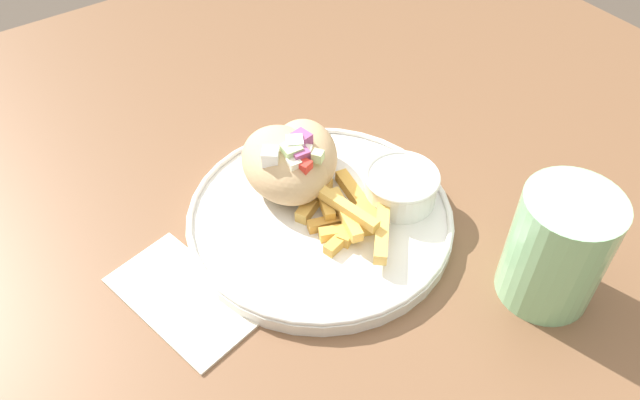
{
  "coord_description": "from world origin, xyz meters",
  "views": [
    {
      "loc": [
        0.34,
        -0.26,
        1.19
      ],
      "look_at": [
        -0.01,
        -0.02,
        0.76
      ],
      "focal_mm": 35.0,
      "sensor_mm": 36.0,
      "label": 1
    }
  ],
  "objects_px": {
    "plate": "(320,217)",
    "pita_sandwich_far": "(301,156)",
    "water_glass": "(556,252)",
    "sauce_ramekin": "(401,185)",
    "fries_pile": "(349,214)",
    "pita_sandwich_near": "(285,164)"
  },
  "relations": [
    {
      "from": "pita_sandwich_far",
      "to": "fries_pile",
      "type": "distance_m",
      "value": 0.08
    },
    {
      "from": "fries_pile",
      "to": "sauce_ramekin",
      "type": "bearing_deg",
      "value": 85.9
    },
    {
      "from": "pita_sandwich_far",
      "to": "water_glass",
      "type": "bearing_deg",
      "value": 53.91
    },
    {
      "from": "pita_sandwich_near",
      "to": "sauce_ramekin",
      "type": "bearing_deg",
      "value": 51.98
    },
    {
      "from": "water_glass",
      "to": "plate",
      "type": "bearing_deg",
      "value": -146.69
    },
    {
      "from": "pita_sandwich_far",
      "to": "sauce_ramekin",
      "type": "xyz_separation_m",
      "value": [
        0.09,
        0.06,
        -0.01
      ]
    },
    {
      "from": "sauce_ramekin",
      "to": "pita_sandwich_near",
      "type": "bearing_deg",
      "value": -134.14
    },
    {
      "from": "pita_sandwich_near",
      "to": "plate",
      "type": "bearing_deg",
      "value": 12.67
    },
    {
      "from": "plate",
      "to": "pita_sandwich_near",
      "type": "xyz_separation_m",
      "value": [
        -0.05,
        -0.01,
        0.04
      ]
    },
    {
      "from": "fries_pile",
      "to": "pita_sandwich_near",
      "type": "bearing_deg",
      "value": -163.24
    },
    {
      "from": "plate",
      "to": "pita_sandwich_far",
      "type": "relative_size",
      "value": 2.2
    },
    {
      "from": "sauce_ramekin",
      "to": "water_glass",
      "type": "height_order",
      "value": "water_glass"
    },
    {
      "from": "plate",
      "to": "sauce_ramekin",
      "type": "relative_size",
      "value": 3.49
    },
    {
      "from": "plate",
      "to": "pita_sandwich_far",
      "type": "bearing_deg",
      "value": 164.47
    },
    {
      "from": "plate",
      "to": "pita_sandwich_far",
      "type": "xyz_separation_m",
      "value": [
        -0.06,
        0.02,
        0.03
      ]
    },
    {
      "from": "plate",
      "to": "sauce_ramekin",
      "type": "xyz_separation_m",
      "value": [
        0.03,
        0.08,
        0.02
      ]
    },
    {
      "from": "fries_pile",
      "to": "water_glass",
      "type": "xyz_separation_m",
      "value": [
        0.16,
        0.1,
        0.03
      ]
    },
    {
      "from": "pita_sandwich_far",
      "to": "water_glass",
      "type": "xyz_separation_m",
      "value": [
        0.24,
        0.11,
        0.01
      ]
    },
    {
      "from": "sauce_ramekin",
      "to": "water_glass",
      "type": "bearing_deg",
      "value": 15.11
    },
    {
      "from": "sauce_ramekin",
      "to": "fries_pile",
      "type": "bearing_deg",
      "value": -94.1
    },
    {
      "from": "sauce_ramekin",
      "to": "plate",
      "type": "bearing_deg",
      "value": -110.22
    },
    {
      "from": "plate",
      "to": "pita_sandwich_near",
      "type": "height_order",
      "value": "pita_sandwich_near"
    }
  ]
}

